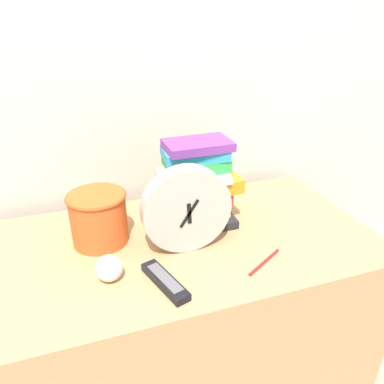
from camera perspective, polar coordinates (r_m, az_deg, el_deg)
wall_back at (r=1.28m, az=-8.14°, el=19.41°), size 6.00×0.04×2.40m
desk at (r=1.34m, az=-2.40°, el=-20.68°), size 1.19×0.59×0.73m
desk_clock at (r=1.01m, az=-0.83°, el=-2.69°), size 0.25×0.05×0.25m
book_stack at (r=1.16m, az=0.89°, el=1.46°), size 0.26×0.20×0.27m
basket at (r=1.10m, az=-14.06°, el=-3.64°), size 0.17×0.17×0.15m
tv_remote at (r=0.95m, az=-4.14°, el=-13.40°), size 0.09×0.17×0.02m
crumpled_paper_ball at (r=0.97m, az=-12.53°, el=-11.26°), size 0.07×0.07×0.07m
pen at (r=1.03m, az=10.98°, el=-10.41°), size 0.13×0.08×0.01m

